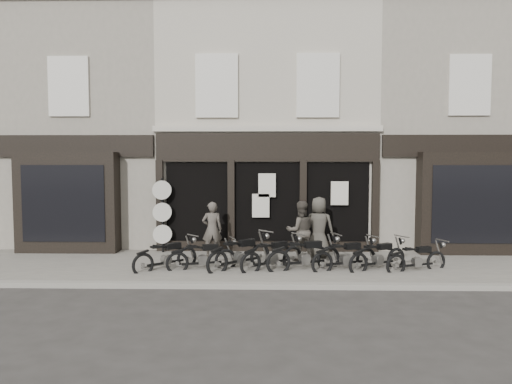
{
  "coord_description": "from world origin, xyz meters",
  "views": [
    {
      "loc": [
        0.03,
        -13.01,
        3.14
      ],
      "look_at": [
        -0.32,
        1.6,
        2.12
      ],
      "focal_mm": 35.0,
      "sensor_mm": 36.0,
      "label": 1
    }
  ],
  "objects_px": {
    "motorcycle_7": "(417,261)",
    "advert_sign_post": "(162,218)",
    "motorcycle_1": "(203,259)",
    "man_left": "(212,229)",
    "motorcycle_2": "(240,257)",
    "motorcycle_3": "(273,258)",
    "man_right": "(319,227)",
    "motorcycle_0": "(166,259)",
    "motorcycle_6": "(378,259)",
    "motorcycle_5": "(345,259)",
    "motorcycle_4": "(305,258)",
    "man_centre": "(301,231)"
  },
  "relations": [
    {
      "from": "motorcycle_0",
      "to": "advert_sign_post",
      "type": "distance_m",
      "value": 2.5
    },
    {
      "from": "motorcycle_6",
      "to": "advert_sign_post",
      "type": "height_order",
      "value": "advert_sign_post"
    },
    {
      "from": "motorcycle_1",
      "to": "man_right",
      "type": "bearing_deg",
      "value": 7.03
    },
    {
      "from": "motorcycle_4",
      "to": "man_centre",
      "type": "distance_m",
      "value": 1.29
    },
    {
      "from": "man_left",
      "to": "man_right",
      "type": "xyz_separation_m",
      "value": [
        3.23,
        -0.04,
        0.08
      ]
    },
    {
      "from": "motorcycle_2",
      "to": "motorcycle_3",
      "type": "xyz_separation_m",
      "value": [
        0.89,
        -0.06,
        -0.02
      ]
    },
    {
      "from": "motorcycle_0",
      "to": "motorcycle_4",
      "type": "distance_m",
      "value": 3.76
    },
    {
      "from": "motorcycle_1",
      "to": "motorcycle_5",
      "type": "xyz_separation_m",
      "value": [
        3.87,
        0.04,
        0.02
      ]
    },
    {
      "from": "motorcycle_0",
      "to": "motorcycle_4",
      "type": "relative_size",
      "value": 0.78
    },
    {
      "from": "man_centre",
      "to": "advert_sign_post",
      "type": "bearing_deg",
      "value": -24.93
    },
    {
      "from": "motorcycle_2",
      "to": "motorcycle_7",
      "type": "height_order",
      "value": "motorcycle_2"
    },
    {
      "from": "motorcycle_0",
      "to": "motorcycle_2",
      "type": "relative_size",
      "value": 0.91
    },
    {
      "from": "man_right",
      "to": "motorcycle_7",
      "type": "bearing_deg",
      "value": 164.88
    },
    {
      "from": "motorcycle_7",
      "to": "man_left",
      "type": "xyz_separation_m",
      "value": [
        -5.69,
        1.66,
        0.6
      ]
    },
    {
      "from": "motorcycle_6",
      "to": "motorcycle_3",
      "type": "bearing_deg",
      "value": 149.24
    },
    {
      "from": "motorcycle_3",
      "to": "motorcycle_6",
      "type": "xyz_separation_m",
      "value": [
        2.86,
        0.03,
        -0.02
      ]
    },
    {
      "from": "motorcycle_6",
      "to": "man_right",
      "type": "distance_m",
      "value": 2.19
    },
    {
      "from": "motorcycle_3",
      "to": "man_right",
      "type": "bearing_deg",
      "value": 10.48
    },
    {
      "from": "motorcycle_4",
      "to": "man_centre",
      "type": "relative_size",
      "value": 1.19
    },
    {
      "from": "motorcycle_3",
      "to": "man_right",
      "type": "relative_size",
      "value": 0.98
    },
    {
      "from": "motorcycle_5",
      "to": "man_left",
      "type": "height_order",
      "value": "man_left"
    },
    {
      "from": "motorcycle_7",
      "to": "advert_sign_post",
      "type": "height_order",
      "value": "advert_sign_post"
    },
    {
      "from": "motorcycle_6",
      "to": "advert_sign_post",
      "type": "bearing_deg",
      "value": 129.56
    },
    {
      "from": "man_right",
      "to": "motorcycle_2",
      "type": "bearing_deg",
      "value": 50.56
    },
    {
      "from": "man_right",
      "to": "motorcycle_1",
      "type": "bearing_deg",
      "value": 43.63
    },
    {
      "from": "motorcycle_4",
      "to": "man_centre",
      "type": "xyz_separation_m",
      "value": [
        -0.05,
        1.15,
        0.57
      ]
    },
    {
      "from": "motorcycle_2",
      "to": "motorcycle_7",
      "type": "relative_size",
      "value": 1.0
    },
    {
      "from": "motorcycle_0",
      "to": "man_right",
      "type": "relative_size",
      "value": 0.88
    },
    {
      "from": "motorcycle_7",
      "to": "man_right",
      "type": "bearing_deg",
      "value": 125.97
    },
    {
      "from": "motorcycle_6",
      "to": "man_left",
      "type": "xyz_separation_m",
      "value": [
        -4.69,
        1.53,
        0.58
      ]
    },
    {
      "from": "motorcycle_1",
      "to": "man_left",
      "type": "bearing_deg",
      "value": 68.87
    },
    {
      "from": "motorcycle_0",
      "to": "man_left",
      "type": "height_order",
      "value": "man_left"
    },
    {
      "from": "motorcycle_4",
      "to": "man_right",
      "type": "height_order",
      "value": "man_right"
    },
    {
      "from": "advert_sign_post",
      "to": "motorcycle_2",
      "type": "bearing_deg",
      "value": -60.52
    },
    {
      "from": "motorcycle_7",
      "to": "motorcycle_5",
      "type": "bearing_deg",
      "value": 156.59
    },
    {
      "from": "motorcycle_2",
      "to": "man_centre",
      "type": "distance_m",
      "value": 2.08
    },
    {
      "from": "motorcycle_0",
      "to": "motorcycle_2",
      "type": "xyz_separation_m",
      "value": [
        2.0,
        0.12,
        0.04
      ]
    },
    {
      "from": "man_left",
      "to": "man_centre",
      "type": "distance_m",
      "value": 2.69
    },
    {
      "from": "man_left",
      "to": "motorcycle_1",
      "type": "bearing_deg",
      "value": 79.72
    },
    {
      "from": "motorcycle_1",
      "to": "motorcycle_5",
      "type": "distance_m",
      "value": 3.87
    },
    {
      "from": "advert_sign_post",
      "to": "motorcycle_6",
      "type": "bearing_deg",
      "value": -39.64
    },
    {
      "from": "man_right",
      "to": "advert_sign_post",
      "type": "relative_size",
      "value": 0.74
    },
    {
      "from": "motorcycle_3",
      "to": "motorcycle_5",
      "type": "height_order",
      "value": "motorcycle_3"
    },
    {
      "from": "motorcycle_1",
      "to": "motorcycle_4",
      "type": "xyz_separation_m",
      "value": [
        2.77,
        0.01,
        0.04
      ]
    },
    {
      "from": "motorcycle_7",
      "to": "man_centre",
      "type": "bearing_deg",
      "value": 137.67
    },
    {
      "from": "motorcycle_7",
      "to": "advert_sign_post",
      "type": "relative_size",
      "value": 0.72
    },
    {
      "from": "motorcycle_1",
      "to": "motorcycle_5",
      "type": "relative_size",
      "value": 0.98
    },
    {
      "from": "motorcycle_5",
      "to": "motorcycle_6",
      "type": "height_order",
      "value": "motorcycle_5"
    },
    {
      "from": "motorcycle_0",
      "to": "motorcycle_6",
      "type": "bearing_deg",
      "value": -41.46
    },
    {
      "from": "motorcycle_1",
      "to": "motorcycle_3",
      "type": "xyz_separation_m",
      "value": [
        1.9,
        0.06,
        0.03
      ]
    }
  ]
}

